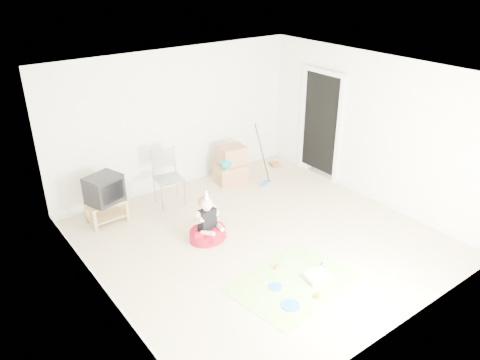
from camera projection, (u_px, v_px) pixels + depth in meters
ground at (260, 238)px, 7.39m from camera, size 5.00×5.00×0.00m
doorway_recess at (321, 126)px, 9.15m from camera, size 0.02×0.90×2.05m
tv_stand at (107, 210)px, 7.75m from camera, size 0.62×0.40×0.39m
crt_tv at (104, 189)px, 7.58m from camera, size 0.64×0.58×0.46m
folding_chair at (169, 179)px, 8.22m from camera, size 0.52×0.50×1.02m
cardboard_boxes at (231, 166)px, 9.09m from camera, size 0.64×0.52×0.73m
floor_mop at (265, 172)px, 9.04m from camera, size 0.30×0.38×1.15m
book_pile at (275, 164)px, 9.95m from camera, size 0.26×0.30×0.05m
seated_woman at (207, 228)px, 7.30m from camera, size 0.66×0.66×0.87m
party_mat at (292, 282)px, 6.39m from camera, size 1.77×1.39×0.01m
birthday_cake at (317, 277)px, 6.43m from camera, size 0.36×0.31×0.15m
blue_plate_near at (275, 287)px, 6.29m from camera, size 0.24×0.24×0.01m
blue_plate_far at (291, 305)px, 5.96m from camera, size 0.33×0.33×0.01m
orange_cup_near at (276, 267)px, 6.65m from camera, size 0.08×0.08×0.07m
orange_cup_far at (317, 295)px, 6.08m from camera, size 0.08×0.08×0.08m
blue_party_hat at (322, 265)px, 6.61m from camera, size 0.12×0.12×0.16m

